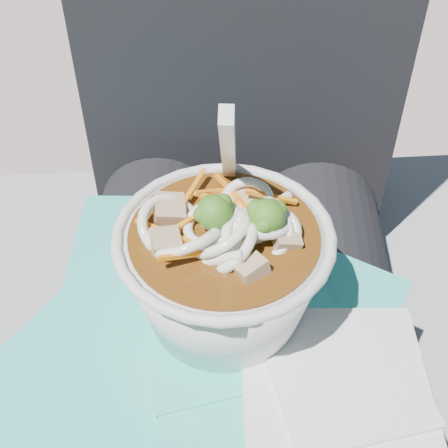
{
  "coord_description": "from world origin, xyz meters",
  "views": [
    {
      "loc": [
        0.01,
        -0.33,
        1.02
      ],
      "look_at": [
        -0.01,
        0.0,
        0.7
      ],
      "focal_mm": 50.0,
      "sensor_mm": 36.0,
      "label": 1
    }
  ],
  "objects_px": {
    "stone_ledge": "(234,393)",
    "udon_bowl": "(225,264)",
    "plastic_bag": "(210,328)",
    "lap": "(232,371)",
    "person_body": "(235,277)"
  },
  "relations": [
    {
      "from": "stone_ledge",
      "to": "udon_bowl",
      "type": "xyz_separation_m",
      "value": [
        -0.01,
        -0.15,
        0.44
      ]
    },
    {
      "from": "stone_ledge",
      "to": "udon_bowl",
      "type": "height_order",
      "value": "udon_bowl"
    },
    {
      "from": "lap",
      "to": "person_body",
      "type": "xyz_separation_m",
      "value": [
        0.0,
        0.09,
        0.03
      ]
    },
    {
      "from": "udon_bowl",
      "to": "stone_ledge",
      "type": "bearing_deg",
      "value": 87.39
    },
    {
      "from": "lap",
      "to": "plastic_bag",
      "type": "xyz_separation_m",
      "value": [
        -0.02,
        -0.01,
        0.08
      ]
    },
    {
      "from": "stone_ledge",
      "to": "lap",
      "type": "bearing_deg",
      "value": -90.0
    },
    {
      "from": "lap",
      "to": "udon_bowl",
      "type": "height_order",
      "value": "udon_bowl"
    },
    {
      "from": "stone_ledge",
      "to": "udon_bowl",
      "type": "relative_size",
      "value": 4.89
    },
    {
      "from": "stone_ledge",
      "to": "plastic_bag",
      "type": "xyz_separation_m",
      "value": [
        -0.02,
        -0.16,
        0.37
      ]
    },
    {
      "from": "stone_ledge",
      "to": "plastic_bag",
      "type": "bearing_deg",
      "value": -96.71
    },
    {
      "from": "stone_ledge",
      "to": "udon_bowl",
      "type": "bearing_deg",
      "value": -92.61
    },
    {
      "from": "udon_bowl",
      "to": "lap",
      "type": "bearing_deg",
      "value": -13.74
    },
    {
      "from": "plastic_bag",
      "to": "stone_ledge",
      "type": "bearing_deg",
      "value": 83.29
    },
    {
      "from": "lap",
      "to": "person_body",
      "type": "height_order",
      "value": "person_body"
    },
    {
      "from": "person_body",
      "to": "udon_bowl",
      "type": "distance_m",
      "value": 0.15
    }
  ]
}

